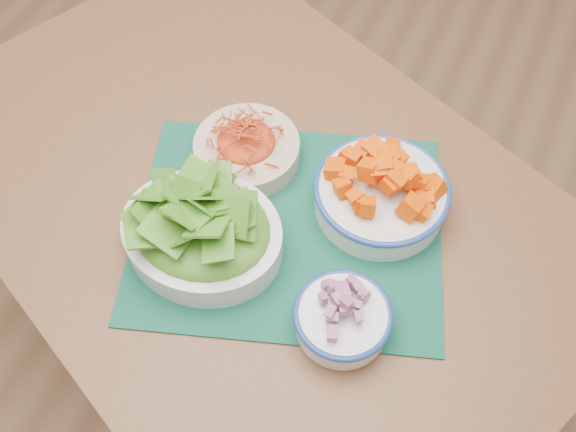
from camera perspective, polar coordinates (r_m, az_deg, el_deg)
The scene contains 7 objects.
ground at distance 1.82m, azimuth -10.56°, elevation -10.17°, with size 4.00×4.00×0.00m, color #956A48.
table at distance 1.19m, azimuth -3.44°, elevation -0.12°, with size 1.43×1.22×0.75m.
placemat at distance 1.06m, azimuth 0.00°, elevation -0.94°, with size 0.50×0.41×0.00m, color #083528.
carrot_bowl at distance 1.12m, azimuth -3.70°, elevation 6.22°, with size 0.24×0.24×0.07m.
squash_bowl at distance 1.05m, azimuth 8.36°, elevation 2.41°, with size 0.29×0.29×0.10m.
lettuce_bowl at distance 1.00m, azimuth -7.73°, elevation -1.07°, with size 0.26×0.23×0.11m.
onion_bowl at distance 0.94m, azimuth 4.89°, elevation -8.85°, with size 0.15×0.15×0.08m.
Camera 1 is at (0.58, -0.49, 1.65)m, focal length 40.00 mm.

